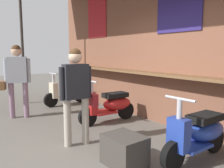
{
  "coord_description": "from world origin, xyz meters",
  "views": [
    {
      "loc": [
        3.0,
        -1.79,
        1.54
      ],
      "look_at": [
        -1.24,
        1.21,
        0.83
      ],
      "focal_mm": 36.86,
      "sensor_mm": 36.0,
      "label": 1
    }
  ],
  "objects_px": {
    "scooter_cream": "(69,91)",
    "shopper_with_handbag": "(17,74)",
    "scooter_blue": "(199,133)",
    "shopper_browsing": "(77,88)",
    "merchandise_crate": "(124,150)",
    "scooter_red": "(111,105)"
  },
  "relations": [
    {
      "from": "scooter_blue",
      "to": "shopper_browsing",
      "type": "bearing_deg",
      "value": -52.46
    },
    {
      "from": "scooter_cream",
      "to": "merchandise_crate",
      "type": "distance_m",
      "value": 4.09
    },
    {
      "from": "scooter_blue",
      "to": "merchandise_crate",
      "type": "xyz_separation_m",
      "value": [
        -0.48,
        -1.0,
        -0.18
      ]
    },
    {
      "from": "shopper_with_handbag",
      "to": "shopper_browsing",
      "type": "relative_size",
      "value": 1.07
    },
    {
      "from": "scooter_blue",
      "to": "shopper_browsing",
      "type": "height_order",
      "value": "shopper_browsing"
    },
    {
      "from": "scooter_red",
      "to": "scooter_cream",
      "type": "bearing_deg",
      "value": -88.13
    },
    {
      "from": "shopper_with_handbag",
      "to": "merchandise_crate",
      "type": "relative_size",
      "value": 3.1
    },
    {
      "from": "shopper_with_handbag",
      "to": "scooter_cream",
      "type": "bearing_deg",
      "value": 133.52
    },
    {
      "from": "scooter_cream",
      "to": "scooter_red",
      "type": "bearing_deg",
      "value": 85.69
    },
    {
      "from": "scooter_cream",
      "to": "scooter_blue",
      "type": "bearing_deg",
      "value": 85.68
    },
    {
      "from": "scooter_cream",
      "to": "shopper_with_handbag",
      "type": "xyz_separation_m",
      "value": [
        0.67,
        -1.6,
        0.67
      ]
    },
    {
      "from": "shopper_browsing",
      "to": "merchandise_crate",
      "type": "distance_m",
      "value": 1.28
    },
    {
      "from": "scooter_red",
      "to": "merchandise_crate",
      "type": "height_order",
      "value": "scooter_red"
    },
    {
      "from": "shopper_browsing",
      "to": "shopper_with_handbag",
      "type": "bearing_deg",
      "value": 13.8
    },
    {
      "from": "scooter_cream",
      "to": "shopper_browsing",
      "type": "height_order",
      "value": "shopper_browsing"
    },
    {
      "from": "scooter_red",
      "to": "shopper_browsing",
      "type": "distance_m",
      "value": 1.52
    },
    {
      "from": "scooter_red",
      "to": "merchandise_crate",
      "type": "xyz_separation_m",
      "value": [
        1.75,
        -1.0,
        -0.18
      ]
    },
    {
      "from": "shopper_with_handbag",
      "to": "shopper_browsing",
      "type": "distance_m",
      "value": 2.32
    },
    {
      "from": "scooter_red",
      "to": "shopper_with_handbag",
      "type": "relative_size",
      "value": 0.82
    },
    {
      "from": "scooter_cream",
      "to": "shopper_with_handbag",
      "type": "bearing_deg",
      "value": 18.33
    },
    {
      "from": "shopper_browsing",
      "to": "merchandise_crate",
      "type": "relative_size",
      "value": 2.9
    },
    {
      "from": "scooter_cream",
      "to": "shopper_with_handbag",
      "type": "relative_size",
      "value": 0.82
    }
  ]
}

